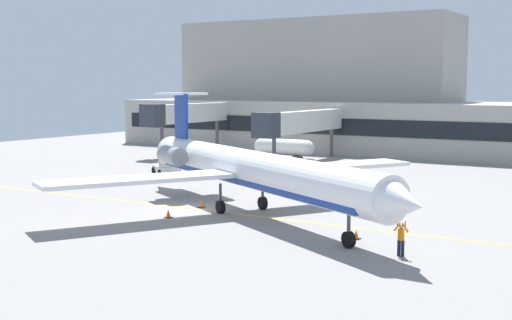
# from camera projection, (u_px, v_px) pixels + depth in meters

# --- Properties ---
(ground) EXTENTS (120.00, 120.00, 0.11)m
(ground) POSITION_uv_depth(u_px,v_px,m) (192.00, 210.00, 49.91)
(ground) COLOR gray
(terminal_building) EXTENTS (70.84, 17.63, 17.94)m
(terminal_building) POSITION_uv_depth(u_px,v_px,m) (344.00, 98.00, 96.79)
(terminal_building) COLOR #ADA89E
(terminal_building) RESTS_ON ground
(jet_bridge_west) EXTENTS (2.40, 18.28, 5.93)m
(jet_bridge_west) POSITION_uv_depth(u_px,v_px,m) (300.00, 122.00, 78.80)
(jet_bridge_west) COLOR silver
(jet_bridge_west) RESTS_ON ground
(jet_bridge_east) EXTENTS (2.40, 15.93, 6.47)m
(jet_bridge_east) POSITION_uv_depth(u_px,v_px,m) (185.00, 114.00, 88.69)
(jet_bridge_east) COLOR silver
(jet_bridge_east) RESTS_ON ground
(regional_jet) EXTENTS (30.86, 25.60, 8.15)m
(regional_jet) POSITION_uv_depth(u_px,v_px,m) (248.00, 169.00, 47.87)
(regional_jet) COLOR white
(regional_jet) RESTS_ON ground
(pushback_tractor) EXTENTS (3.74, 3.48, 1.93)m
(pushback_tractor) POSITION_uv_depth(u_px,v_px,m) (167.00, 166.00, 68.10)
(pushback_tractor) COLOR silver
(pushback_tractor) RESTS_ON ground
(fuel_tank) EXTENTS (8.09, 2.03, 2.26)m
(fuel_tank) POSITION_uv_depth(u_px,v_px,m) (284.00, 147.00, 84.57)
(fuel_tank) COLOR white
(fuel_tank) RESTS_ON ground
(marshaller) EXTENTS (0.83, 0.34, 1.88)m
(marshaller) POSITION_uv_depth(u_px,v_px,m) (401.00, 238.00, 36.12)
(marshaller) COLOR #191E33
(marshaller) RESTS_ON ground
(safety_cone_alpha) EXTENTS (0.47, 0.47, 0.55)m
(safety_cone_alpha) POSITION_uv_depth(u_px,v_px,m) (356.00, 235.00, 40.16)
(safety_cone_alpha) COLOR orange
(safety_cone_alpha) RESTS_ON ground
(safety_cone_bravo) EXTENTS (0.47, 0.47, 0.55)m
(safety_cone_bravo) POSITION_uv_depth(u_px,v_px,m) (168.00, 214.00, 46.61)
(safety_cone_bravo) COLOR orange
(safety_cone_bravo) RESTS_ON ground
(safety_cone_charlie) EXTENTS (0.47, 0.47, 0.55)m
(safety_cone_charlie) POSITION_uv_depth(u_px,v_px,m) (202.00, 204.00, 50.50)
(safety_cone_charlie) COLOR orange
(safety_cone_charlie) RESTS_ON ground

